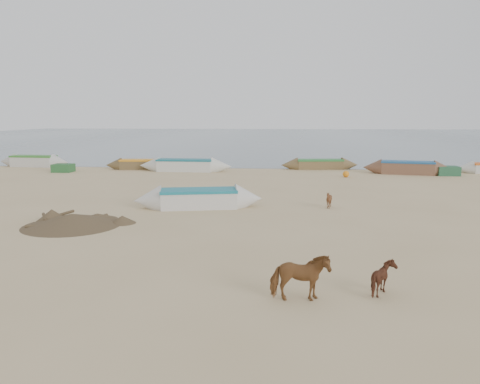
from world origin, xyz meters
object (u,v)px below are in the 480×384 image
object	(u,v)px
calf_front	(329,200)
near_canoe	(199,198)
cow_adult	(300,277)
calf_right	(384,279)

from	to	relation	value
calf_front	near_canoe	size ratio (longest dim) A/B	0.13
cow_adult	calf_right	xyz separation A→B (m)	(1.99, 0.55, -0.17)
cow_adult	calf_front	xyz separation A→B (m)	(1.74, 11.06, -0.17)
calf_right	near_canoe	bearing A→B (deg)	37.18
calf_front	calf_right	xyz separation A→B (m)	(0.26, -10.51, 0.00)
cow_adult	calf_front	world-z (taller)	cow_adult
calf_front	calf_right	world-z (taller)	calf_right
calf_front	near_canoe	bearing A→B (deg)	-120.90
cow_adult	calf_right	distance (m)	2.07
calf_front	calf_right	distance (m)	10.51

